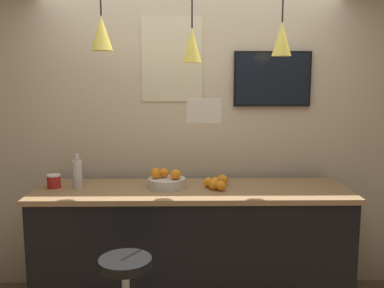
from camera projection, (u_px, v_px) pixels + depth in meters
The scene contains 12 objects.
back_wall at pixel (191, 123), 3.70m from camera, with size 8.00×0.06×2.90m.
service_counter at pixel (192, 248), 3.40m from camera, with size 2.44×0.68×0.98m.
fruit_bowl at pixel (167, 181), 3.35m from camera, with size 0.29×0.29×0.16m.
orange_pile at pixel (217, 182), 3.35m from camera, with size 0.20×0.25×0.09m.
juice_bottle at pixel (77, 173), 3.33m from camera, with size 0.08×0.08×0.27m.
spread_jar at pixel (54, 181), 3.34m from camera, with size 0.11×0.11×0.10m.
pendant_lamp_left at pixel (102, 33), 3.12m from camera, with size 0.16×0.16×0.77m.
pendant_lamp_middle at pixel (192, 45), 3.14m from camera, with size 0.14×0.14×0.86m.
pendant_lamp_right at pixel (282, 39), 3.14m from camera, with size 0.15×0.15×0.81m.
mounted_tv at pixel (272, 79), 3.60m from camera, with size 0.65×0.04×0.46m.
hanging_menu_board at pixel (204, 111), 2.98m from camera, with size 0.24×0.01×0.17m.
wall_poster at pixel (172, 60), 3.58m from camera, with size 0.51×0.01×0.70m.
Camera 1 is at (-0.05, -2.66, 1.83)m, focal length 40.00 mm.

